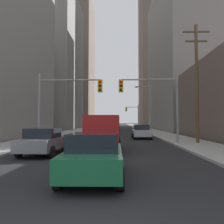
{
  "coord_description": "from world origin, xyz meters",
  "views": [
    {
      "loc": [
        0.94,
        -2.67,
        1.92
      ],
      "look_at": [
        0.0,
        29.07,
        3.18
      ],
      "focal_mm": 36.62,
      "sensor_mm": 36.0,
      "label": 1
    }
  ],
  "objects_px": {
    "sedan_maroon": "(114,127)",
    "traffic_signal_far_right": "(133,113)",
    "traffic_signal_near_right": "(151,95)",
    "cargo_van_red": "(104,131)",
    "traffic_signal_near_left": "(67,95)",
    "sedan_green": "(94,155)",
    "sedan_grey": "(44,141)",
    "sedan_silver": "(141,132)"
  },
  "relations": [
    {
      "from": "sedan_silver",
      "to": "cargo_van_red",
      "type": "bearing_deg",
      "value": -108.99
    },
    {
      "from": "traffic_signal_near_left",
      "to": "cargo_van_red",
      "type": "bearing_deg",
      "value": -49.45
    },
    {
      "from": "cargo_van_red",
      "to": "traffic_signal_near_left",
      "type": "xyz_separation_m",
      "value": [
        -3.38,
        3.95,
        2.83
      ]
    },
    {
      "from": "sedan_grey",
      "to": "sedan_maroon",
      "type": "bearing_deg",
      "value": 83.95
    },
    {
      "from": "cargo_van_red",
      "to": "sedan_silver",
      "type": "xyz_separation_m",
      "value": [
        3.44,
        10.0,
        -0.52
      ]
    },
    {
      "from": "cargo_van_red",
      "to": "sedan_green",
      "type": "distance_m",
      "value": 7.45
    },
    {
      "from": "traffic_signal_near_left",
      "to": "traffic_signal_near_right",
      "type": "bearing_deg",
      "value": -0.0
    },
    {
      "from": "traffic_signal_near_right",
      "to": "traffic_signal_far_right",
      "type": "height_order",
      "value": "same"
    },
    {
      "from": "cargo_van_red",
      "to": "sedan_grey",
      "type": "height_order",
      "value": "cargo_van_red"
    },
    {
      "from": "sedan_silver",
      "to": "traffic_signal_far_right",
      "type": "bearing_deg",
      "value": 88.13
    },
    {
      "from": "sedan_grey",
      "to": "traffic_signal_near_right",
      "type": "xyz_separation_m",
      "value": [
        7.04,
        6.01,
        3.33
      ]
    },
    {
      "from": "cargo_van_red",
      "to": "traffic_signal_near_left",
      "type": "relative_size",
      "value": 0.87
    },
    {
      "from": "traffic_signal_near_right",
      "to": "sedan_silver",
      "type": "bearing_deg",
      "value": 92.41
    },
    {
      "from": "sedan_green",
      "to": "sedan_maroon",
      "type": "relative_size",
      "value": 1.0
    },
    {
      "from": "cargo_van_red",
      "to": "traffic_signal_near_right",
      "type": "height_order",
      "value": "traffic_signal_near_right"
    },
    {
      "from": "cargo_van_red",
      "to": "sedan_maroon",
      "type": "xyz_separation_m",
      "value": [
        -0.02,
        29.39,
        -0.52
      ]
    },
    {
      "from": "sedan_maroon",
      "to": "traffic_signal_near_right",
      "type": "height_order",
      "value": "traffic_signal_near_right"
    },
    {
      "from": "sedan_green",
      "to": "sedan_maroon",
      "type": "xyz_separation_m",
      "value": [
        -0.17,
        36.82,
        0.0
      ]
    },
    {
      "from": "sedan_grey",
      "to": "sedan_silver",
      "type": "xyz_separation_m",
      "value": [
        6.79,
        12.05,
        0.0
      ]
    },
    {
      "from": "cargo_van_red",
      "to": "sedan_maroon",
      "type": "distance_m",
      "value": 29.4
    },
    {
      "from": "cargo_van_red",
      "to": "sedan_grey",
      "type": "relative_size",
      "value": 1.23
    },
    {
      "from": "sedan_grey",
      "to": "cargo_van_red",
      "type": "bearing_deg",
      "value": 31.54
    },
    {
      "from": "cargo_van_red",
      "to": "sedan_green",
      "type": "relative_size",
      "value": 1.24
    },
    {
      "from": "cargo_van_red",
      "to": "sedan_green",
      "type": "bearing_deg",
      "value": -88.79
    },
    {
      "from": "sedan_maroon",
      "to": "traffic_signal_far_right",
      "type": "height_order",
      "value": "traffic_signal_far_right"
    },
    {
      "from": "cargo_van_red",
      "to": "sedan_silver",
      "type": "distance_m",
      "value": 10.58
    },
    {
      "from": "sedan_maroon",
      "to": "traffic_signal_far_right",
      "type": "distance_m",
      "value": 13.64
    },
    {
      "from": "sedan_grey",
      "to": "traffic_signal_near_left",
      "type": "bearing_deg",
      "value": 90.34
    },
    {
      "from": "sedan_grey",
      "to": "traffic_signal_far_right",
      "type": "xyz_separation_m",
      "value": [
        7.83,
        43.91,
        3.25
      ]
    },
    {
      "from": "sedan_maroon",
      "to": "traffic_signal_near_right",
      "type": "distance_m",
      "value": 25.92
    },
    {
      "from": "sedan_green",
      "to": "cargo_van_red",
      "type": "bearing_deg",
      "value": 91.21
    },
    {
      "from": "sedan_silver",
      "to": "traffic_signal_far_right",
      "type": "distance_m",
      "value": 32.04
    },
    {
      "from": "traffic_signal_near_right",
      "to": "traffic_signal_far_right",
      "type": "bearing_deg",
      "value": 88.81
    },
    {
      "from": "traffic_signal_near_right",
      "to": "sedan_maroon",
      "type": "bearing_deg",
      "value": 98.3
    },
    {
      "from": "sedan_silver",
      "to": "traffic_signal_near_left",
      "type": "relative_size",
      "value": 0.71
    },
    {
      "from": "traffic_signal_near_left",
      "to": "traffic_signal_far_right",
      "type": "relative_size",
      "value": 1.0
    },
    {
      "from": "sedan_maroon",
      "to": "sedan_green",
      "type": "bearing_deg",
      "value": -89.73
    },
    {
      "from": "traffic_signal_near_right",
      "to": "sedan_green",
      "type": "bearing_deg",
      "value": -107.26
    },
    {
      "from": "cargo_van_red",
      "to": "traffic_signal_near_right",
      "type": "distance_m",
      "value": 6.1
    },
    {
      "from": "sedan_maroon",
      "to": "traffic_signal_near_right",
      "type": "xyz_separation_m",
      "value": [
        3.71,
        -25.44,
        3.33
      ]
    },
    {
      "from": "traffic_signal_near_left",
      "to": "sedan_green",
      "type": "bearing_deg",
      "value": -72.72
    },
    {
      "from": "sedan_green",
      "to": "sedan_grey",
      "type": "distance_m",
      "value": 6.42
    }
  ]
}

